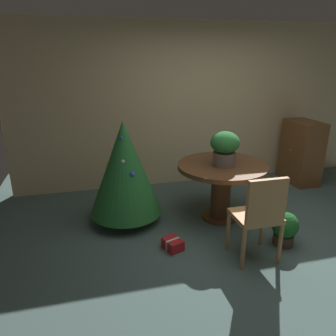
% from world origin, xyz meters
% --- Properties ---
extents(ground_plane, '(6.60, 6.60, 0.00)m').
position_xyz_m(ground_plane, '(0.00, 0.00, 0.00)').
color(ground_plane, '#4C6660').
extents(back_wall_panel, '(6.00, 0.10, 2.60)m').
position_xyz_m(back_wall_panel, '(0.00, 2.20, 1.30)').
color(back_wall_panel, beige).
rests_on(back_wall_panel, ground_plane).
extents(round_dining_table, '(1.15, 1.15, 0.76)m').
position_xyz_m(round_dining_table, '(-0.16, 0.75, 0.56)').
color(round_dining_table, brown).
rests_on(round_dining_table, ground_plane).
extents(flower_vase, '(0.36, 0.36, 0.43)m').
position_xyz_m(flower_vase, '(-0.15, 0.71, 1.00)').
color(flower_vase, '#665B51').
rests_on(flower_vase, round_dining_table).
extents(wooden_chair_near, '(0.46, 0.41, 0.96)m').
position_xyz_m(wooden_chair_near, '(-0.16, -0.23, 0.55)').
color(wooden_chair_near, '#B27F4C').
rests_on(wooden_chair_near, ground_plane).
extents(holiday_tree, '(0.93, 0.93, 1.34)m').
position_xyz_m(holiday_tree, '(-1.38, 0.97, 0.74)').
color(holiday_tree, brown).
rests_on(holiday_tree, ground_plane).
extents(gift_box_red, '(0.24, 0.27, 0.12)m').
position_xyz_m(gift_box_red, '(-0.96, 0.18, 0.06)').
color(gift_box_red, red).
rests_on(gift_box_red, ground_plane).
extents(wooden_cabinet, '(0.43, 0.68, 1.06)m').
position_xyz_m(wooden_cabinet, '(1.69, 1.67, 0.53)').
color(wooden_cabinet, brown).
rests_on(wooden_cabinet, ground_plane).
extents(potted_plant, '(0.30, 0.30, 0.40)m').
position_xyz_m(potted_plant, '(0.30, -0.04, 0.21)').
color(potted_plant, '#4C382D').
rests_on(potted_plant, ground_plane).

